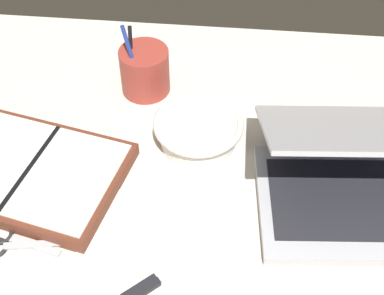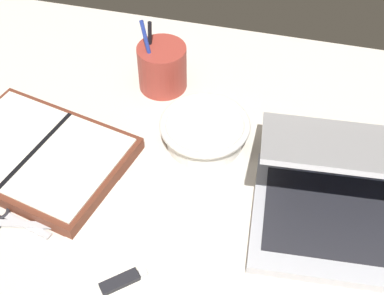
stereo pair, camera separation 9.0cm
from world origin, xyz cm
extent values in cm
cube|color=beige|center=(0.00, 0.00, 1.00)|extent=(140.00, 100.00, 2.00)
cube|color=#B7B7BC|center=(29.91, -0.43, 2.90)|extent=(33.40, 26.18, 1.80)
cube|color=#232328|center=(29.91, -0.43, 3.92)|extent=(29.07, 19.27, 0.24)
cube|color=#B7B7BC|center=(29.37, 6.02, 14.34)|extent=(33.22, 24.00, 11.39)
cube|color=navy|center=(29.41, 5.60, 14.12)|extent=(30.51, 21.47, 9.89)
cylinder|color=silver|center=(2.74, 12.28, 4.37)|extent=(14.17, 14.17, 4.74)
torus|color=silver|center=(2.74, 12.28, 6.74)|extent=(16.67, 16.67, 1.33)
cylinder|color=#9E382D|center=(-9.41, 26.23, 6.78)|extent=(9.92, 9.92, 9.56)
cylinder|color=black|center=(-12.06, 26.85, 9.68)|extent=(1.10, 2.09, 13.38)
cylinder|color=#233899|center=(-11.09, 24.09, 10.56)|extent=(4.38, 3.65, 14.74)
cube|color=brown|center=(-25.52, 0.53, 3.28)|extent=(35.46, 29.15, 2.56)
cube|color=silver|center=(-18.21, -1.12, 4.71)|extent=(18.62, 23.44, 0.30)
cube|color=black|center=(-25.52, 0.53, 4.86)|extent=(5.35, 20.44, 0.30)
cube|color=#B7B7BC|center=(-21.14, -13.32, 2.60)|extent=(9.48, 2.84, 0.30)
cube|color=#B7B7BC|center=(-21.14, -13.32, 2.30)|extent=(9.43, 3.42, 0.30)
torus|color=#232328|center=(-26.96, -11.89, 2.30)|extent=(3.90, 3.90, 0.70)
cube|color=silver|center=(-3.27, -12.30, 2.08)|extent=(30.43, 33.13, 0.16)
cube|color=black|center=(-2.89, -19.42, 2.50)|extent=(5.80, 5.49, 1.00)
cube|color=silver|center=(-0.21, -17.02, 2.50)|extent=(1.69, 1.69, 0.60)
camera|label=1|loc=(8.52, -56.96, 74.84)|focal=50.00mm
camera|label=2|loc=(17.38, -55.41, 74.84)|focal=50.00mm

